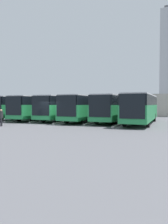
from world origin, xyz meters
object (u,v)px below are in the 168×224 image
(bus_0, at_px, (141,108))
(bus_4, at_px, (42,107))
(bus_3, at_px, (66,107))
(bus_5, at_px, (25,107))
(bus_1, at_px, (115,107))
(bus_2, at_px, (88,107))
(pedestrian, at_px, (1,117))

(bus_0, distance_m, bus_4, 13.98)
(bus_3, height_order, bus_5, same)
(bus_0, height_order, bus_1, same)
(bus_4, bearing_deg, bus_5, -9.40)
(bus_2, bearing_deg, bus_1, -174.56)
(bus_3, xyz_separation_m, bus_5, (6.99, 0.25, 0.00))
(bus_0, bearing_deg, bus_2, -7.66)
(bus_1, height_order, bus_3, same)
(bus_2, xyz_separation_m, bus_5, (10.48, 0.02, 0.00))
(bus_5, distance_m, pedestrian, 10.94)
(bus_0, xyz_separation_m, bus_2, (6.99, -0.43, 0.00))
(bus_0, xyz_separation_m, bus_1, (3.49, -1.02, 0.00))
(bus_1, bearing_deg, bus_0, 159.59)
(bus_0, bearing_deg, bus_1, -20.41)
(bus_1, bearing_deg, bus_4, 0.92)
(bus_3, relative_size, bus_4, 1.00)
(bus_3, bearing_deg, bus_5, -2.10)
(bus_0, bearing_deg, bus_4, -4.51)
(bus_0, distance_m, bus_2, 7.00)
(bus_4, bearing_deg, bus_2, 178.63)
(bus_5, bearing_deg, bus_4, 170.60)
(bus_2, xyz_separation_m, bus_4, (6.99, 0.34, 0.00))
(bus_4, distance_m, pedestrian, 9.42)
(bus_3, relative_size, pedestrian, 7.26)
(bus_2, bearing_deg, bus_5, -4.05)
(bus_1, distance_m, bus_5, 13.99)
(bus_4, height_order, bus_5, same)
(bus_1, height_order, bus_5, same)
(bus_0, relative_size, bus_5, 1.00)
(bus_5, bearing_deg, bus_0, 174.50)
(bus_3, height_order, bus_4, same)
(bus_0, xyz_separation_m, bus_3, (10.48, -0.66, 0.00))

